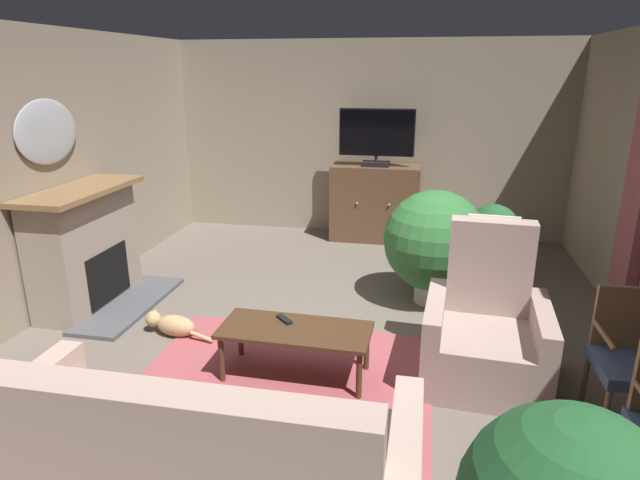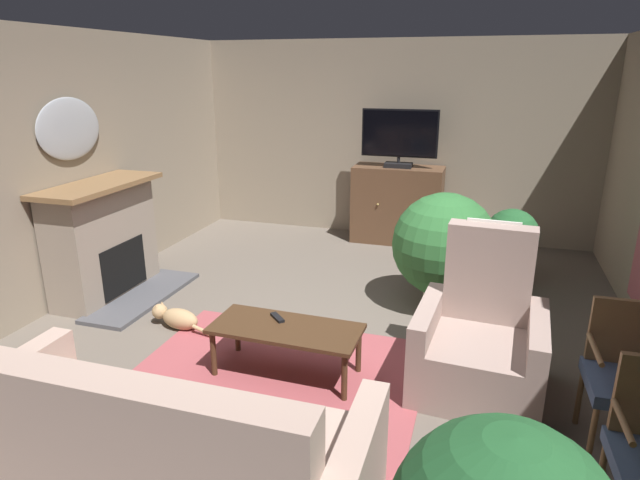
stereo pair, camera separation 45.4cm
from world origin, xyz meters
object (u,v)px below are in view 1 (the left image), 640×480
Objects in this scene: tv_cabinet at (375,204)px; potted_plant_tall_palm_by_window at (434,242)px; sofa_floral at (199,467)px; potted_plant_leafy_by_curtain at (492,237)px; coffee_table at (295,334)px; wall_mirror_oval at (47,132)px; armchair_near_window at (485,334)px; cat at (172,325)px; tv_remote at (284,319)px; side_chair_mid_row at (633,356)px; television at (377,136)px; fireplace at (87,250)px.

potted_plant_tall_palm_by_window is (0.78, -2.00, 0.15)m from tv_cabinet.
sofa_floral reaches higher than potted_plant_leafy_by_curtain.
coffee_table is at bearing -124.05° from potted_plant_leafy_by_curtain.
potted_plant_tall_palm_by_window is at bearing 11.22° from wall_mirror_oval.
armchair_near_window is 1.72× the size of cat.
potted_plant_leafy_by_curtain is at bearing 35.00° from cat.
tv_remote is at bearing -126.72° from potted_plant_tall_palm_by_window.
tv_cabinet is 3.54m from cat.
side_chair_mid_row is (2.39, -0.24, 0.09)m from tv_remote.
television is (2.82, 2.66, -0.28)m from wall_mirror_oval.
armchair_near_window is (1.17, -3.29, -1.08)m from television.
potted_plant_leafy_by_curtain is (1.67, 2.48, 0.10)m from coffee_table.
fireplace is 8.33× the size of tv_remote.
fireplace reaches higher than tv_cabinet.
wall_mirror_oval is at bearing 160.43° from coffee_table.
wall_mirror_oval is at bearing 160.31° from cat.
tv_cabinet is 1.20× the size of television.
wall_mirror_oval is 0.74× the size of coffee_table.
cat is at bearing 170.79° from side_chair_mid_row.
armchair_near_window is at bearing -96.77° from potted_plant_leafy_by_curtain.
fireplace reaches higher than coffee_table.
sofa_floral is (-0.04, -1.55, -0.09)m from tv_remote.
television is 3.74m from coffee_table.
wall_mirror_oval is 4.10m from tv_cabinet.
potted_plant_leafy_by_curtain is 3.57m from cat.
potted_plant_tall_palm_by_window reaches higher than potted_plant_leafy_by_curtain.
sofa_floral is 1.85× the size of armchair_near_window.
potted_plant_leafy_by_curtain is (4.00, 1.56, -0.11)m from fireplace.
tv_remote is 1.54m from armchair_near_window.
fireplace is 3.80m from armchair_near_window.
tv_cabinet is at bearing 90.00° from television.
fireplace is 3.74m from tv_cabinet.
coffee_table is at bearing 83.93° from sofa_floral.
coffee_table is 0.96× the size of armchair_near_window.
television is 1.42× the size of cat.
television reaches higher than potted_plant_tall_palm_by_window.
fireplace is 3.22m from sofa_floral.
tv_remote is 0.08× the size of sofa_floral.
armchair_near_window is at bearing -9.61° from fireplace.
tv_cabinet reaches higher than cat.
sofa_floral is at bearing -94.47° from television.
tv_remote reaches higher than cat.
television is 0.83× the size of armchair_near_window.
potted_plant_tall_palm_by_window reaches higher than tv_remote.
side_chair_mid_row is 1.09× the size of potted_plant_leafy_by_curtain.
sofa_floral is at bearing -47.15° from tv_remote.
cat is at bearing -114.84° from tv_cabinet.
sofa_floral is at bearing -114.99° from potted_plant_leafy_by_curtain.
armchair_near_window is at bearing -73.83° from potted_plant_tall_palm_by_window.
coffee_table is 2.99m from potted_plant_leafy_by_curtain.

